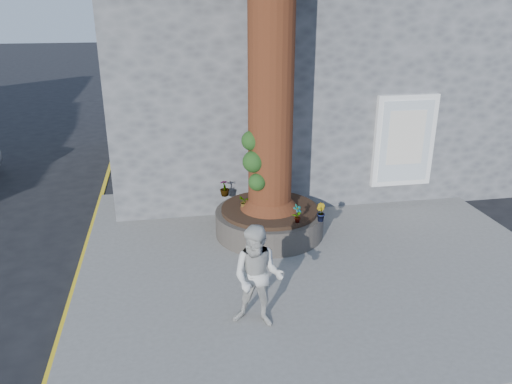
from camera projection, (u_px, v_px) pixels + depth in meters
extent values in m
plane|color=black|center=(248.00, 291.00, 8.84)|extent=(120.00, 120.00, 0.00)
cube|color=slate|center=(314.00, 254.00, 9.99)|extent=(9.00, 8.00, 0.12)
cube|color=yellow|center=(77.00, 278.00, 9.25)|extent=(0.10, 30.00, 0.01)
cube|color=#4F5154|center=(291.00, 66.00, 14.80)|extent=(10.00, 8.00, 6.00)
cube|color=white|center=(404.00, 141.00, 11.84)|extent=(1.50, 0.12, 2.20)
cube|color=silver|center=(405.00, 142.00, 11.78)|extent=(1.25, 0.04, 1.95)
cube|color=silver|center=(406.00, 138.00, 11.73)|extent=(0.90, 0.02, 1.30)
cylinder|color=black|center=(269.00, 222.00, 10.68)|extent=(2.30, 2.30, 0.52)
cylinder|color=black|center=(270.00, 209.00, 10.57)|extent=(2.04, 2.04, 0.08)
cylinder|color=#4D2513|center=(271.00, 21.00, 9.21)|extent=(0.90, 0.90, 7.50)
cone|color=#4D2513|center=(270.00, 192.00, 10.43)|extent=(1.24, 1.24, 0.70)
sphere|color=#214316|center=(253.00, 162.00, 9.91)|extent=(0.44, 0.44, 0.44)
sphere|color=#214316|center=(257.00, 182.00, 9.98)|extent=(0.36, 0.36, 0.36)
sphere|color=#214316|center=(251.00, 141.00, 9.88)|extent=(0.40, 0.40, 0.40)
imported|color=#15233A|center=(261.00, 173.00, 11.85)|extent=(0.76, 0.70, 1.75)
imported|color=beige|center=(258.00, 277.00, 7.46)|extent=(0.98, 0.88, 1.64)
cube|color=white|center=(270.00, 203.00, 12.02)|extent=(0.23, 0.17, 0.28)
imported|color=gray|center=(297.00, 214.00, 9.77)|extent=(0.24, 0.22, 0.38)
imported|color=gray|center=(320.00, 212.00, 9.85)|extent=(0.23, 0.24, 0.36)
imported|color=gray|center=(225.00, 188.00, 11.13)|extent=(0.23, 0.23, 0.38)
imported|color=gray|center=(245.00, 202.00, 10.46)|extent=(0.25, 0.28, 0.28)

